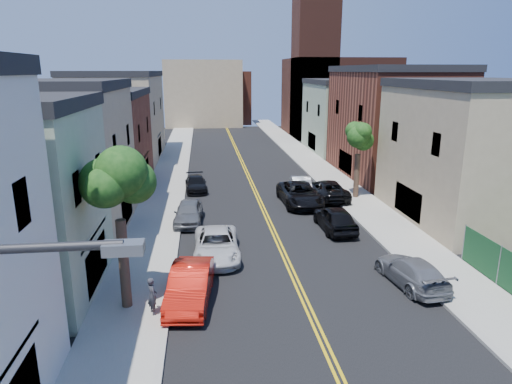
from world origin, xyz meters
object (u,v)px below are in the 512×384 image
object	(u,v)px
red_sedan	(190,285)
grey_car_right	(411,271)
dark_car_right_far	(327,190)
black_suv_lane	(300,194)
grey_car_left	(189,213)
black_car_right	(335,218)
pedestrian_left	(152,296)
black_car_left	(196,184)
white_pickup	(217,245)
silver_car_right	(300,184)

from	to	relation	value
red_sedan	grey_car_right	bearing A→B (deg)	8.97
dark_car_right_far	black_suv_lane	bearing A→B (deg)	27.08
grey_car_left	black_car_right	xyz separation A→B (m)	(9.54, -2.50, 0.04)
grey_car_left	pedestrian_left	size ratio (longest dim) A/B	2.77
red_sedan	pedestrian_left	size ratio (longest dim) A/B	3.04
black_car_right	black_suv_lane	world-z (taller)	black_suv_lane
black_car_left	dark_car_right_far	world-z (taller)	dark_car_right_far
grey_car_right	black_suv_lane	bearing A→B (deg)	-86.67
red_sedan	white_pickup	world-z (taller)	red_sedan
black_car_left	grey_car_right	world-z (taller)	grey_car_right
black_car_left	black_car_right	size ratio (longest dim) A/B	0.92
white_pickup	grey_car_right	bearing A→B (deg)	-24.66
black_car_left	grey_car_left	bearing A→B (deg)	-96.45
silver_car_right	black_suv_lane	size ratio (longest dim) A/B	0.74
dark_car_right_far	black_car_right	bearing A→B (deg)	79.41
red_sedan	grey_car_right	distance (m)	10.66
black_car_left	dark_car_right_far	bearing A→B (deg)	-24.03
black_car_right	silver_car_right	bearing A→B (deg)	-89.93
black_car_left	black_car_right	distance (m)	14.45
dark_car_right_far	black_suv_lane	xyz separation A→B (m)	(-2.50, -1.24, 0.05)
grey_car_left	dark_car_right_far	bearing A→B (deg)	27.16
grey_car_left	dark_car_right_far	world-z (taller)	dark_car_right_far
black_suv_lane	black_car_right	bearing A→B (deg)	-81.92
silver_car_right	dark_car_right_far	distance (m)	2.94
white_pickup	grey_car_left	xyz separation A→B (m)	(-1.70, 6.07, 0.03)
silver_car_right	dark_car_right_far	xyz separation A→B (m)	(1.70, -2.40, 0.06)
grey_car_left	red_sedan	bearing A→B (deg)	-84.52
red_sedan	silver_car_right	xyz separation A→B (m)	(8.95, 18.16, -0.09)
black_car_right	dark_car_right_far	xyz separation A→B (m)	(1.46, 7.29, -0.02)
white_pickup	black_suv_lane	size ratio (longest dim) A/B	0.88
grey_car_left	black_car_left	distance (m)	8.70
black_car_left	silver_car_right	distance (m)	9.02
grey_car_right	silver_car_right	size ratio (longest dim) A/B	1.06
grey_car_right	dark_car_right_far	bearing A→B (deg)	-96.76
grey_car_left	black_car_left	size ratio (longest dim) A/B	1.04
black_suv_lane	red_sedan	bearing A→B (deg)	-120.97
grey_car_left	white_pickup	bearing A→B (deg)	-70.71
red_sedan	pedestrian_left	world-z (taller)	pedestrian_left
black_car_right	silver_car_right	size ratio (longest dim) A/B	1.07
grey_car_right	red_sedan	bearing A→B (deg)	-4.28
red_sedan	black_suv_lane	xyz separation A→B (m)	(8.15, 14.52, 0.02)
red_sedan	dark_car_right_far	world-z (taller)	red_sedan
red_sedan	silver_car_right	bearing A→B (deg)	70.27
pedestrian_left	silver_car_right	bearing A→B (deg)	-53.51
black_suv_lane	pedestrian_left	world-z (taller)	pedestrian_left
dark_car_right_far	black_car_left	bearing A→B (deg)	-19.50
pedestrian_left	black_car_right	bearing A→B (deg)	-73.19
grey_car_left	black_car_right	bearing A→B (deg)	-11.04
grey_car_right	black_car_right	distance (m)	8.15
grey_car_left	grey_car_right	world-z (taller)	grey_car_left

